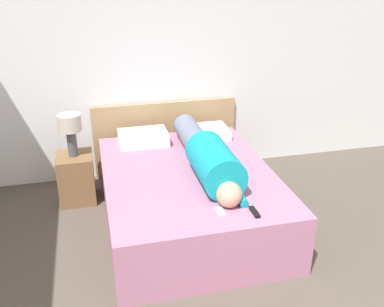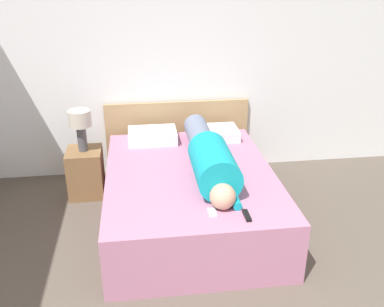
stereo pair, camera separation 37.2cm
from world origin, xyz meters
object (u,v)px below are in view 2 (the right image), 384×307
object	(u,v)px
nightstand	(86,172)
pillow_near_headboard	(152,136)
table_lamp	(80,123)
bed	(190,197)
tv_remote	(247,215)
pillow_second	(215,133)
cell_phone	(212,213)
person_lying	(210,157)

from	to	relation	value
nightstand	pillow_near_headboard	xyz separation A→B (m)	(0.73, 0.10, 0.34)
table_lamp	bed	bearing A→B (deg)	-33.51
bed	nightstand	xyz separation A→B (m)	(-1.04, 0.69, -0.01)
nightstand	tv_remote	distance (m)	2.06
nightstand	pillow_second	world-z (taller)	pillow_second
nightstand	tv_remote	bearing A→B (deg)	-47.84
cell_phone	bed	bearing A→B (deg)	96.10
bed	pillow_second	distance (m)	0.93
table_lamp	tv_remote	xyz separation A→B (m)	(1.37, -1.51, -0.27)
pillow_second	tv_remote	size ratio (longest dim) A/B	3.27
table_lamp	tv_remote	distance (m)	2.06
bed	pillow_second	xyz separation A→B (m)	(0.38, 0.78, 0.33)
cell_phone	tv_remote	bearing A→B (deg)	-18.58
person_lying	pillow_near_headboard	distance (m)	0.96
table_lamp	pillow_near_headboard	distance (m)	0.77
person_lying	table_lamp	bearing A→B (deg)	148.85
bed	tv_remote	distance (m)	0.93
table_lamp	pillow_near_headboard	bearing A→B (deg)	7.59
nightstand	table_lamp	world-z (taller)	table_lamp
tv_remote	bed	bearing A→B (deg)	111.92
person_lying	pillow_second	world-z (taller)	person_lying
nightstand	cell_phone	distance (m)	1.84
cell_phone	nightstand	bearing A→B (deg)	128.03
pillow_second	nightstand	bearing A→B (deg)	-176.08
nightstand	pillow_near_headboard	size ratio (longest dim) A/B	0.99
person_lying	pillow_second	bearing A→B (deg)	75.97
nightstand	person_lying	xyz separation A→B (m)	(1.21, -0.73, 0.44)
nightstand	table_lamp	size ratio (longest dim) A/B	1.17
cell_phone	pillow_second	bearing A→B (deg)	78.75
pillow_near_headboard	pillow_second	xyz separation A→B (m)	(0.69, 0.00, -0.01)
pillow_second	cell_phone	size ratio (longest dim) A/B	3.77
nightstand	pillow_second	xyz separation A→B (m)	(1.42, 0.10, 0.34)
table_lamp	person_lying	bearing A→B (deg)	-31.15
bed	table_lamp	bearing A→B (deg)	146.49
tv_remote	table_lamp	bearing A→B (deg)	132.16
table_lamp	pillow_second	size ratio (longest dim) A/B	0.90
person_lying	tv_remote	bearing A→B (deg)	-78.61
table_lamp	person_lying	xyz separation A→B (m)	(1.21, -0.73, -0.12)
nightstand	person_lying	size ratio (longest dim) A/B	0.31
table_lamp	pillow_second	bearing A→B (deg)	3.92
table_lamp	pillow_second	xyz separation A→B (m)	(1.42, 0.10, -0.23)
table_lamp	cell_phone	distance (m)	1.83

